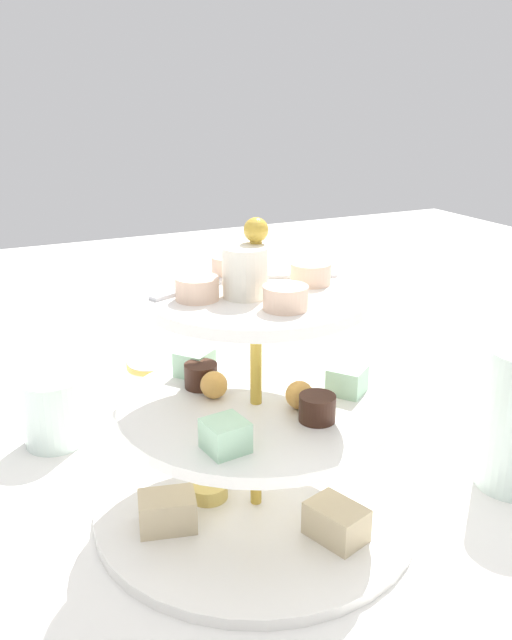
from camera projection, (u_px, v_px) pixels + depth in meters
name	position (u px, v px, depth m)	size (l,w,h in m)	color
ground_plane	(256.00, 511.00, 0.62)	(2.40, 2.40, 0.00)	white
tiered_serving_stand	(255.00, 427.00, 0.59)	(0.29, 0.29, 0.27)	white
water_glass_short_left	(53.00, 411.00, 0.72)	(0.06, 0.06, 0.08)	silver
teacup_with_saucer	(152.00, 382.00, 0.83)	(0.09, 0.09, 0.05)	white
butter_knife_right	(322.00, 379.00, 0.89)	(0.17, 0.01, 0.00)	silver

